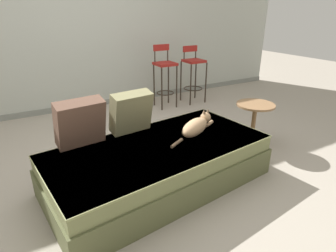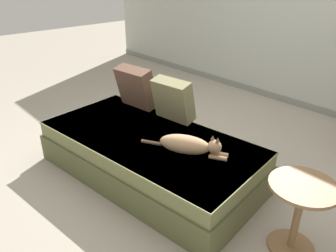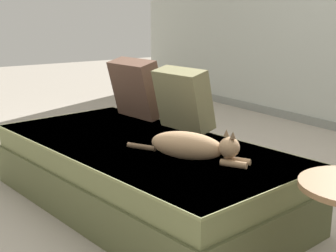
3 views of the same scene
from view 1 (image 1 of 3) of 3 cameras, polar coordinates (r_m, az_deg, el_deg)
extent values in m
plane|color=#A89E8E|center=(3.07, -5.23, -7.80)|extent=(16.00, 16.00, 0.00)
cube|color=#B7BCB2|center=(4.81, -17.62, 18.70)|extent=(8.00, 0.10, 2.60)
cube|color=gray|center=(4.98, -15.78, 4.21)|extent=(8.00, 0.02, 0.09)
cube|color=brown|center=(2.70, -1.76, -9.17)|extent=(2.14, 1.25, 0.27)
cube|color=olive|center=(2.59, -1.82, -5.31)|extent=(2.10, 1.20, 0.15)
cube|color=#868C57|center=(2.56, -1.84, -4.03)|extent=(2.11, 1.22, 0.02)
cube|color=brown|center=(2.58, -17.41, 0.63)|extent=(0.44, 0.30, 0.44)
cube|color=#847F56|center=(2.77, -7.51, 2.81)|extent=(0.42, 0.28, 0.42)
ellipsoid|color=tan|center=(2.75, 5.50, -0.24)|extent=(0.45, 0.35, 0.15)
sphere|color=tan|center=(2.95, 7.65, 1.72)|extent=(0.11, 0.11, 0.11)
cone|color=brown|center=(2.91, 7.33, 2.97)|extent=(0.03, 0.03, 0.04)
cone|color=brown|center=(2.94, 8.11, 3.13)|extent=(0.03, 0.03, 0.04)
cylinder|color=tan|center=(3.00, 8.39, 0.49)|extent=(0.14, 0.10, 0.04)
cylinder|color=tan|center=(3.02, 7.35, 0.71)|extent=(0.14, 0.10, 0.04)
cylinder|color=brown|center=(2.55, 1.81, -3.48)|extent=(0.17, 0.11, 0.03)
cylinder|color=#2D2319|center=(4.57, -1.26, 7.48)|extent=(0.02, 0.02, 0.71)
cylinder|color=#2D2319|center=(4.70, 1.77, 7.92)|extent=(0.02, 0.02, 0.71)
cylinder|color=#2D2319|center=(4.81, -2.85, 8.24)|extent=(0.02, 0.02, 0.71)
cylinder|color=#2D2319|center=(4.94, 0.08, 8.64)|extent=(0.02, 0.02, 0.71)
torus|color=#2D2319|center=(4.78, -0.56, 6.76)|extent=(0.30, 0.30, 0.02)
cube|color=maroon|center=(4.67, -0.58, 12.51)|extent=(0.32, 0.32, 0.04)
cylinder|color=#2D2319|center=(4.71, -2.69, 13.96)|extent=(0.02, 0.02, 0.26)
cylinder|color=#2D2319|center=(4.83, -0.06, 14.19)|extent=(0.02, 0.02, 0.26)
cube|color=maroon|center=(4.75, -1.38, 15.65)|extent=(0.28, 0.03, 0.10)
cylinder|color=#2D2319|center=(4.83, 4.63, 8.24)|extent=(0.02, 0.02, 0.71)
cylinder|color=#2D2319|center=(5.01, 7.70, 8.64)|extent=(0.02, 0.02, 0.71)
cylinder|color=#2D2319|center=(5.09, 2.63, 9.04)|extent=(0.02, 0.02, 0.71)
cylinder|color=#2D2319|center=(5.26, 5.62, 9.41)|extent=(0.02, 0.02, 0.71)
torus|color=#2D2319|center=(5.07, 5.10, 7.63)|extent=(0.34, 0.34, 0.02)
cube|color=maroon|center=(4.97, 5.30, 13.03)|extent=(0.32, 0.32, 0.04)
cylinder|color=#2D2319|center=(4.99, 3.30, 14.13)|extent=(0.02, 0.02, 0.21)
cylinder|color=#2D2319|center=(5.13, 5.63, 14.29)|extent=(0.02, 0.02, 0.21)
cube|color=maroon|center=(5.04, 4.52, 15.39)|extent=(0.28, 0.03, 0.10)
cylinder|color=olive|center=(3.51, 16.89, -0.02)|extent=(0.05, 0.05, 0.51)
cylinder|color=olive|center=(3.61, 16.45, -3.64)|extent=(0.32, 0.32, 0.02)
cylinder|color=olive|center=(3.42, 17.40, 4.13)|extent=(0.44, 0.44, 0.02)
camera|label=2|loc=(3.12, 56.26, 17.50)|focal=35.00mm
camera|label=3|loc=(3.49, 50.79, 8.67)|focal=50.00mm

